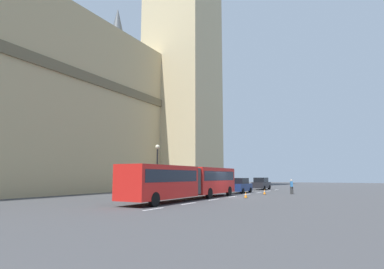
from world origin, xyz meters
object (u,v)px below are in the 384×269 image
object	(u,v)px
sedan_lead	(240,186)
street_lamp	(157,166)
articulated_bus	(188,180)
pedestrian_near_cones	(292,186)
sedan_trailing	(261,184)
traffic_cone_west	(246,195)
traffic_cone_middle	(264,192)

from	to	relation	value
sedan_lead	street_lamp	size ratio (longest dim) A/B	0.83
articulated_bus	pedestrian_near_cones	bearing A→B (deg)	-25.59
sedan_trailing	pedestrian_near_cones	distance (m)	12.38
traffic_cone_west	pedestrian_near_cones	bearing A→B (deg)	-16.57
sedan_lead	street_lamp	world-z (taller)	street_lamp
sedan_lead	pedestrian_near_cones	bearing A→B (deg)	-86.17
traffic_cone_middle	sedan_lead	bearing A→B (deg)	63.75
sedan_trailing	traffic_cone_west	distance (m)	19.60
sedan_lead	traffic_cone_middle	world-z (taller)	sedan_lead
articulated_bus	sedan_trailing	distance (m)	23.78
street_lamp	pedestrian_near_cones	xyz separation A→B (m)	(11.65, -10.87, -2.14)
street_lamp	pedestrian_near_cones	distance (m)	16.08
sedan_trailing	traffic_cone_west	world-z (taller)	sedan_trailing
sedan_trailing	articulated_bus	bearing A→B (deg)	-179.42
sedan_lead	traffic_cone_middle	distance (m)	4.02
sedan_lead	articulated_bus	bearing A→B (deg)	179.11
sedan_lead	sedan_trailing	xyz separation A→B (m)	(10.89, 0.44, 0.00)
traffic_cone_west	traffic_cone_middle	xyz separation A→B (m)	(6.53, 0.01, 0.00)
traffic_cone_west	pedestrian_near_cones	xyz separation A→B (m)	(8.70, -2.59, 0.63)
traffic_cone_west	traffic_cone_middle	world-z (taller)	same
sedan_lead	traffic_cone_middle	xyz separation A→B (m)	(-1.76, -3.56, -0.63)
sedan_lead	sedan_trailing	world-z (taller)	same
sedan_trailing	street_lamp	size ratio (longest dim) A/B	0.83
traffic_cone_middle	pedestrian_near_cones	size ratio (longest dim) A/B	0.34
street_lamp	sedan_lead	bearing A→B (deg)	-22.73
articulated_bus	traffic_cone_west	xyz separation A→B (m)	(4.59, -3.78, -1.46)
traffic_cone_middle	pedestrian_near_cones	distance (m)	3.44
traffic_cone_middle	street_lamp	size ratio (longest dim) A/B	0.11
sedan_trailing	traffic_cone_middle	distance (m)	13.28
sedan_lead	pedestrian_near_cones	distance (m)	6.18
traffic_cone_west	street_lamp	xyz separation A→B (m)	(-2.95, 8.28, 2.77)
articulated_bus	sedan_trailing	world-z (taller)	articulated_bus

